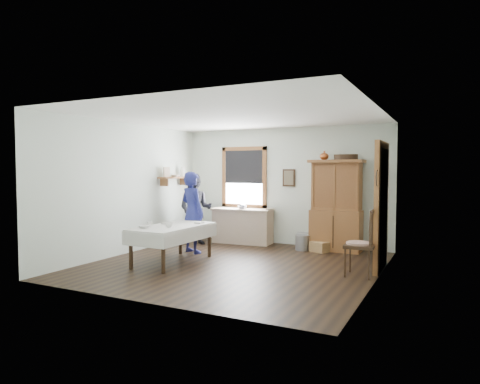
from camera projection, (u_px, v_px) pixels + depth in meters
The scene contains 20 objects.
room at pixel (234, 191), 7.73m from camera, with size 5.01×5.01×2.70m.
window at pixel (244, 174), 10.36m from camera, with size 1.18×0.07×1.48m.
doorway at pixel (382, 203), 7.41m from camera, with size 0.09×1.14×2.22m.
wall_shelf at pixel (175, 177), 10.15m from camera, with size 0.24×1.00×0.44m.
framed_picture at pixel (289, 178), 9.85m from camera, with size 0.30×0.04×0.40m, color #362313.
rug_beater at pixel (378, 171), 6.89m from camera, with size 0.27×0.27×0.01m, color black.
work_counter at pixel (243, 226), 10.10m from camera, with size 1.43×0.54×0.82m, color tan.
china_hutch at pixel (336, 205), 9.12m from camera, with size 1.14×0.54×1.95m, color #97532E.
dining_table at pixel (173, 244), 7.98m from camera, with size 0.91×1.73×0.69m, color silver.
spindle_chair at pixel (359, 243), 6.96m from camera, with size 0.51×0.51×1.10m, color #362313.
pail at pixel (302, 243), 9.23m from camera, with size 0.31×0.31×0.33m, color gray.
wicker_basket at pixel (319, 247), 9.03m from camera, with size 0.36×0.26×0.21m, color #AF844F.
woman_blue at pixel (192, 215), 8.91m from camera, with size 0.57×0.38×1.57m, color navy.
figure_dark at pixel (195, 212), 9.92m from camera, with size 0.74×0.58×1.53m, color black.
table_cup_a at pixel (169, 225), 7.71m from camera, with size 0.12×0.12×0.10m, color white.
table_cup_b at pixel (150, 224), 7.85m from camera, with size 0.10×0.10×0.09m, color white.
table_bowl at pixel (144, 226), 7.64m from camera, with size 0.22×0.22×0.06m, color white.
counter_book at pixel (266, 209), 9.88m from camera, with size 0.17×0.23×0.02m, color brown.
counter_bowl at pixel (242, 207), 10.04m from camera, with size 0.22×0.22×0.07m, color white.
shelf_bowl at pixel (176, 176), 10.16m from camera, with size 0.22×0.22×0.05m, color white.
Camera 1 is at (3.54, -6.86, 1.74)m, focal length 32.00 mm.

